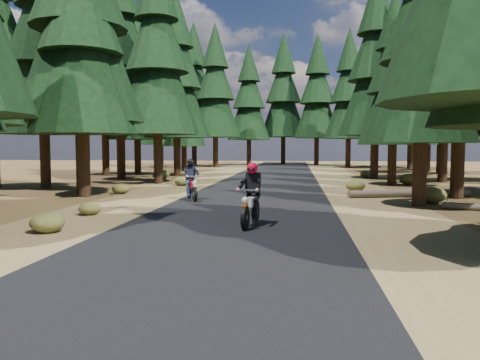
% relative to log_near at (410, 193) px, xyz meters
% --- Properties ---
extents(ground, '(120.00, 120.00, 0.00)m').
position_rel_log_near_xyz_m(ground, '(-6.48, -7.65, -0.16)').
color(ground, '#483619').
rests_on(ground, ground).
extents(road, '(6.00, 100.00, 0.01)m').
position_rel_log_near_xyz_m(road, '(-6.48, -2.65, -0.15)').
color(road, black).
rests_on(road, ground).
extents(shoulder_l, '(3.20, 100.00, 0.01)m').
position_rel_log_near_xyz_m(shoulder_l, '(-11.08, -2.65, -0.16)').
color(shoulder_l, brown).
rests_on(shoulder_l, ground).
extents(shoulder_r, '(3.20, 100.00, 0.01)m').
position_rel_log_near_xyz_m(shoulder_r, '(-1.88, -2.65, -0.16)').
color(shoulder_r, brown).
rests_on(shoulder_r, ground).
extents(pine_forest, '(34.59, 55.08, 16.32)m').
position_rel_log_near_xyz_m(pine_forest, '(-6.50, 13.40, 7.73)').
color(pine_forest, black).
rests_on(pine_forest, ground).
extents(log_near, '(5.31, 1.74, 0.32)m').
position_rel_log_near_xyz_m(log_near, '(0.00, 0.00, 0.00)').
color(log_near, '#4C4233').
rests_on(log_near, ground).
extents(understory_shrubs, '(16.20, 30.69, 0.65)m').
position_rel_log_near_xyz_m(understory_shrubs, '(-5.44, 1.52, 0.12)').
color(understory_shrubs, '#474C1E').
rests_on(understory_shrubs, ground).
extents(rider_lead, '(0.80, 1.95, 1.68)m').
position_rel_log_near_xyz_m(rider_lead, '(-5.96, -8.09, 0.41)').
color(rider_lead, silver).
rests_on(rider_lead, road).
extents(rider_follow, '(1.25, 1.91, 1.64)m').
position_rel_log_near_xyz_m(rider_follow, '(-8.88, -2.29, 0.39)').
color(rider_follow, maroon).
rests_on(rider_follow, road).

